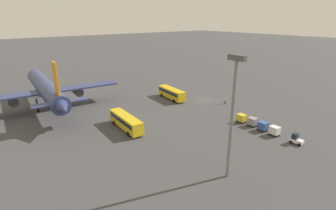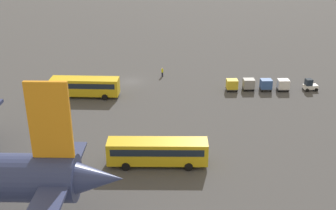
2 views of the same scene
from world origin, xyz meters
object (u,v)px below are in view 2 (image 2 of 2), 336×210
cargo_cart_white (283,84)px  cargo_cart_blue (266,84)px  baggage_tug (310,85)px  shuttle_bus_near (85,86)px  shuttle_bus_far (157,151)px  worker_person (162,72)px  cargo_cart_yellow (232,84)px  cargo_cart_grey (249,84)px

cargo_cart_white → cargo_cart_blue: (2.97, -0.24, 0.00)m
baggage_tug → cargo_cart_white: baggage_tug is taller
shuttle_bus_near → cargo_cart_blue: size_ratio=5.63×
shuttle_bus_near → shuttle_bus_far: (-11.43, 22.49, -0.02)m
worker_person → cargo_cart_white: (-20.72, 8.61, 0.32)m
cargo_cart_blue → cargo_cart_yellow: bearing=-2.3°
cargo_cart_blue → shuttle_bus_near: bearing=1.8°
shuttle_bus_far → cargo_cart_yellow: 27.40m
shuttle_bus_far → worker_person: (-1.97, -31.80, -1.06)m
shuttle_bus_near → cargo_cart_white: (-34.12, -0.71, -0.76)m
worker_person → cargo_cart_blue: cargo_cart_blue is taller
cargo_cart_white → worker_person: bearing=-22.6°
cargo_cart_white → cargo_cart_grey: 5.97m
shuttle_bus_near → cargo_cart_blue: 31.17m
shuttle_bus_far → cargo_cart_blue: size_ratio=5.92×
cargo_cart_white → cargo_cart_yellow: 8.92m
cargo_cart_white → cargo_cart_blue: 2.98m
shuttle_bus_far → baggage_tug: (-27.44, -23.16, -0.99)m
worker_person → shuttle_bus_far: bearing=86.4°
baggage_tug → cargo_cart_grey: bearing=-7.9°
cargo_cart_yellow → baggage_tug: bearing=177.8°
cargo_cart_yellow → cargo_cart_blue: bearing=177.7°
cargo_cart_grey → cargo_cart_yellow: 2.97m
shuttle_bus_far → cargo_cart_white: (-22.69, -23.20, -0.74)m
baggage_tug → worker_person: bearing=-23.2°
baggage_tug → cargo_cart_white: bearing=-4.9°
worker_person → cargo_cart_grey: (-14.78, 8.00, 0.32)m
baggage_tug → worker_person: 26.89m
worker_person → cargo_cart_white: 22.43m
shuttle_bus_far → cargo_cart_grey: 29.12m
shuttle_bus_near → shuttle_bus_far: bearing=122.7°
cargo_cart_grey → cargo_cart_yellow: same height
cargo_cart_white → cargo_cart_blue: bearing=-4.7°
shuttle_bus_far → worker_person: size_ratio=7.01×
shuttle_bus_near → baggage_tug: (-38.87, -0.67, -1.01)m
shuttle_bus_far → worker_person: bearing=-89.8°
worker_person → cargo_cart_grey: cargo_cart_grey is taller
cargo_cart_white → cargo_cart_grey: same height
baggage_tug → cargo_cart_blue: 7.73m
worker_person → cargo_cart_yellow: cargo_cart_yellow is taller
worker_person → cargo_cart_white: size_ratio=0.84×
shuttle_bus_far → cargo_cart_blue: (-19.72, -23.44, -0.74)m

